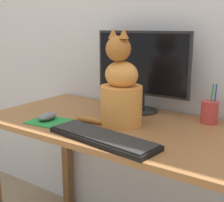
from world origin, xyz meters
The scene contains 8 objects.
wall_back centered at (0.00, 0.34, 1.25)m, with size 7.00×0.04×2.50m.
desk centered at (0.00, 0.00, 0.65)m, with size 1.29×0.63×0.76m.
monitor centered at (-0.03, 0.22, 0.98)m, with size 0.50×0.17×0.40m.
keyboard centered at (0.05, -0.22, 0.77)m, with size 0.48×0.19×0.02m.
mousepad_left centered at (-0.29, -0.17, 0.76)m, with size 0.19×0.17×0.00m.
computer_mouse_left centered at (-0.30, -0.16, 0.78)m, with size 0.06×0.10×0.03m.
cat centered at (-0.01, -0.01, 0.91)m, with size 0.30×0.22×0.42m.
pen_cup centered at (0.32, 0.22, 0.81)m, with size 0.08×0.08×0.18m.
Camera 1 is at (0.72, -1.12, 1.18)m, focal length 50.00 mm.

